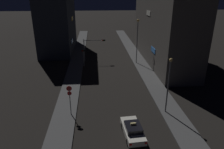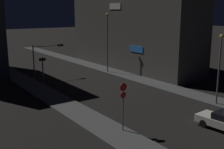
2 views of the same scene
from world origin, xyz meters
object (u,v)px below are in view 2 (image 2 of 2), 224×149
Objects in this scene: traffic_light_left_kerb at (43,65)px; street_lamp_far_block at (108,35)px; traffic_light_overhead at (46,53)px; street_lamp_near_block at (220,63)px; sign_pole_left at (123,102)px.

street_lamp_far_block is (10.74, 0.90, 3.30)m from traffic_light_left_kerb.
street_lamp_near_block is (8.97, -21.30, 0.85)m from traffic_light_overhead.
sign_pole_left is at bearing 178.62° from street_lamp_near_block.
street_lamp_far_block is (-0.06, 19.05, 1.46)m from street_lamp_near_block.
street_lamp_near_block reaches higher than sign_pole_left.
traffic_light_left_kerb is (-1.83, -3.14, -0.99)m from traffic_light_overhead.
sign_pole_left is (-0.85, -17.88, -0.03)m from traffic_light_left_kerb.
street_lamp_far_block is at bearing 4.77° from traffic_light_left_kerb.
street_lamp_far_block is (11.59, 18.77, 3.32)m from sign_pole_left.
street_lamp_near_block is at bearing -59.26° from traffic_light_left_kerb.
sign_pole_left is at bearing -97.26° from traffic_light_overhead.
traffic_light_left_kerb is 21.20m from street_lamp_near_block.
street_lamp_far_block reaches higher than sign_pole_left.
traffic_light_overhead is at bearing 165.87° from street_lamp_far_block.
traffic_light_overhead is 1.37× the size of traffic_light_left_kerb.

